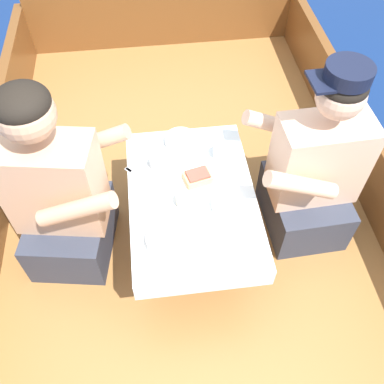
{
  "coord_description": "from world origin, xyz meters",
  "views": [
    {
      "loc": [
        -0.14,
        -1.22,
        2.23
      ],
      "look_at": [
        0.0,
        -0.07,
        0.75
      ],
      "focal_mm": 40.0,
      "sensor_mm": 36.0,
      "label": 1
    }
  ],
  "objects_px": {
    "coffee_cup_port": "(221,152)",
    "sandwich": "(198,177)",
    "person_port": "(59,196)",
    "tin_can": "(184,201)",
    "coffee_cup_starboard": "(159,163)",
    "person_starboard": "(313,173)"
  },
  "relations": [
    {
      "from": "coffee_cup_port",
      "to": "sandwich",
      "type": "bearing_deg",
      "value": -132.83
    },
    {
      "from": "tin_can",
      "to": "sandwich",
      "type": "bearing_deg",
      "value": 56.51
    },
    {
      "from": "coffee_cup_port",
      "to": "coffee_cup_starboard",
      "type": "xyz_separation_m",
      "value": [
        -0.3,
        -0.03,
        -0.0
      ]
    },
    {
      "from": "person_starboard",
      "to": "tin_can",
      "type": "height_order",
      "value": "person_starboard"
    },
    {
      "from": "sandwich",
      "to": "tin_can",
      "type": "xyz_separation_m",
      "value": [
        -0.08,
        -0.12,
        -0.0
      ]
    },
    {
      "from": "sandwich",
      "to": "coffee_cup_starboard",
      "type": "height_order",
      "value": "coffee_cup_starboard"
    },
    {
      "from": "person_port",
      "to": "person_starboard",
      "type": "distance_m",
      "value": 1.16
    },
    {
      "from": "coffee_cup_port",
      "to": "person_port",
      "type": "bearing_deg",
      "value": -168.64
    },
    {
      "from": "sandwich",
      "to": "coffee_cup_starboard",
      "type": "bearing_deg",
      "value": 146.65
    },
    {
      "from": "sandwich",
      "to": "coffee_cup_port",
      "type": "bearing_deg",
      "value": 47.17
    },
    {
      "from": "person_starboard",
      "to": "coffee_cup_port",
      "type": "bearing_deg",
      "value": -20.15
    },
    {
      "from": "person_port",
      "to": "person_starboard",
      "type": "bearing_deg",
      "value": 10.64
    },
    {
      "from": "person_starboard",
      "to": "coffee_cup_starboard",
      "type": "relative_size",
      "value": 9.48
    },
    {
      "from": "coffee_cup_port",
      "to": "person_starboard",
      "type": "bearing_deg",
      "value": -18.03
    },
    {
      "from": "sandwich",
      "to": "person_port",
      "type": "bearing_deg",
      "value": -179.13
    },
    {
      "from": "person_starboard",
      "to": "sandwich",
      "type": "height_order",
      "value": "person_starboard"
    },
    {
      "from": "tin_can",
      "to": "coffee_cup_starboard",
      "type": "bearing_deg",
      "value": 111.66
    },
    {
      "from": "person_port",
      "to": "sandwich",
      "type": "distance_m",
      "value": 0.61
    },
    {
      "from": "person_port",
      "to": "tin_can",
      "type": "bearing_deg",
      "value": -1.37
    },
    {
      "from": "sandwich",
      "to": "tin_can",
      "type": "distance_m",
      "value": 0.14
    },
    {
      "from": "person_port",
      "to": "coffee_cup_starboard",
      "type": "xyz_separation_m",
      "value": [
        0.45,
        0.12,
        0.02
      ]
    },
    {
      "from": "person_port",
      "to": "tin_can",
      "type": "xyz_separation_m",
      "value": [
        0.54,
        -0.11,
        0.02
      ]
    }
  ]
}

